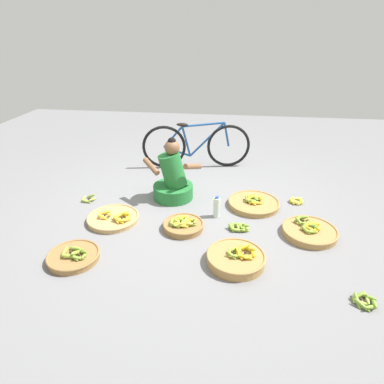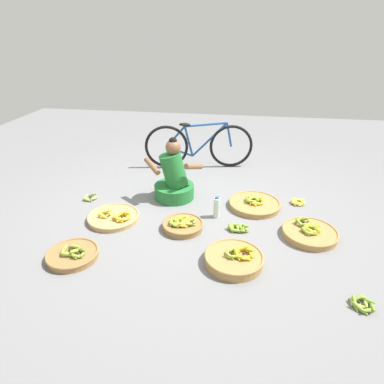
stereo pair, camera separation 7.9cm
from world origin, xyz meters
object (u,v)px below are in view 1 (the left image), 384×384
vendor_woman_front (173,179)px  banana_basket_near_bicycle (74,256)px  bicycle_leaning (196,146)px  banana_basket_near_vendor (309,231)px  banana_basket_mid_left (113,218)px  banana_basket_front_left (183,225)px  loose_bananas_back_left (88,199)px  loose_bananas_back_right (364,301)px  banana_basket_back_center (236,258)px  loose_bananas_front_center (297,201)px  loose_bananas_front_right (238,227)px  banana_basket_mid_right (254,203)px  water_bottle (217,207)px

vendor_woman_front → banana_basket_near_bicycle: size_ratio=1.64×
bicycle_leaning → banana_basket_near_vendor: bicycle_leaning is taller
banana_basket_mid_left → banana_basket_front_left: bearing=-4.6°
banana_basket_near_bicycle → banana_basket_mid_left: (0.14, 0.75, -0.01)m
vendor_woman_front → loose_bananas_back_left: 1.13m
loose_bananas_back_right → banana_basket_back_center: bearing=159.8°
banana_basket_front_left → banana_basket_near_vendor: banana_basket_near_vendor is taller
loose_bananas_front_center → vendor_woman_front: bearing=-177.7°
banana_basket_back_center → loose_bananas_back_left: size_ratio=3.19×
vendor_woman_front → banana_basket_near_bicycle: vendor_woman_front is taller
banana_basket_back_center → loose_bananas_back_left: bearing=151.9°
banana_basket_front_left → loose_bananas_front_right: (0.62, 0.07, -0.02)m
banana_basket_front_left → banana_basket_mid_left: banana_basket_front_left is taller
loose_bananas_front_right → banana_basket_near_vendor: bearing=-0.4°
bicycle_leaning → banana_basket_near_bicycle: bearing=-109.6°
banana_basket_front_left → loose_bananas_front_center: (1.36, 0.80, -0.03)m
banana_basket_front_left → banana_basket_near_vendor: size_ratio=0.78×
loose_bananas_back_right → loose_bananas_back_left: bearing=154.6°
banana_basket_front_left → loose_bananas_front_right: size_ratio=1.75×
banana_basket_mid_left → loose_bananas_back_right: bearing=-21.5°
loose_bananas_back_right → banana_basket_near_vendor: bearing=105.0°
bicycle_leaning → banana_basket_mid_right: bicycle_leaning is taller
loose_bananas_front_center → loose_bananas_front_right: size_ratio=0.77×
banana_basket_near_vendor → bicycle_leaning: bearing=129.2°
bicycle_leaning → vendor_woman_front: bearing=-98.9°
banana_basket_near_bicycle → loose_bananas_front_center: 2.76m
banana_basket_near_vendor → banana_basket_back_center: (-0.79, -0.59, 0.01)m
banana_basket_near_vendor → banana_basket_back_center: size_ratio=1.04×
banana_basket_back_center → banana_basket_mid_left: 1.55m
banana_basket_mid_right → banana_basket_back_center: (-0.21, -1.16, 0.01)m
banana_basket_near_bicycle → water_bottle: water_bottle is taller
banana_basket_near_bicycle → loose_bananas_front_right: banana_basket_near_bicycle is taller
loose_bananas_back_right → banana_basket_front_left: bearing=151.1°
banana_basket_mid_right → loose_bananas_back_right: 1.76m
banana_basket_front_left → banana_basket_near_vendor: bearing=2.6°
loose_bananas_back_left → loose_bananas_back_right: (2.97, -1.41, -0.00)m
bicycle_leaning → loose_bananas_front_center: size_ratio=8.29×
banana_basket_back_center → banana_basket_mid_left: banana_basket_back_center is taller
banana_basket_front_left → banana_basket_mid_right: banana_basket_mid_right is taller
bicycle_leaning → banana_basket_near_bicycle: size_ratio=3.34×
banana_basket_front_left → loose_bananas_back_right: bearing=-28.9°
bicycle_leaning → banana_basket_near_vendor: (1.45, -1.78, -0.31)m
banana_basket_near_vendor → loose_bananas_front_right: 0.77m
bicycle_leaning → banana_basket_back_center: bicycle_leaning is taller
banana_basket_back_center → loose_bananas_front_right: (0.02, 0.59, -0.03)m
loose_bananas_back_right → loose_bananas_front_right: 1.42m
banana_basket_mid_right → loose_bananas_back_right: banana_basket_mid_right is taller
banana_basket_mid_right → banana_basket_mid_left: bearing=-160.8°
bicycle_leaning → water_bottle: size_ratio=6.22×
banana_basket_near_bicycle → loose_bananas_back_left: (-0.36, 1.18, -0.01)m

